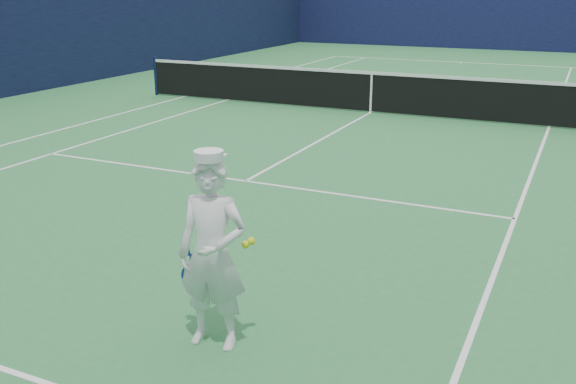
% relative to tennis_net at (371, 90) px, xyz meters
% --- Properties ---
extents(ground, '(80.00, 80.00, 0.00)m').
position_rel_tennis_net_xyz_m(ground, '(0.00, 0.00, -0.55)').
color(ground, '#2C753D').
rests_on(ground, ground).
extents(court_markings, '(11.03, 23.83, 0.01)m').
position_rel_tennis_net_xyz_m(court_markings, '(0.00, 0.00, -0.55)').
color(court_markings, white).
rests_on(court_markings, ground).
extents(windscreen_fence, '(20.12, 36.12, 4.00)m').
position_rel_tennis_net_xyz_m(windscreen_fence, '(0.00, 0.00, 1.45)').
color(windscreen_fence, '#0F1239').
rests_on(windscreen_fence, ground).
extents(tennis_net, '(12.88, 0.09, 1.07)m').
position_rel_tennis_net_xyz_m(tennis_net, '(0.00, 0.00, 0.00)').
color(tennis_net, '#141E4C').
rests_on(tennis_net, ground).
extents(tennis_player, '(0.78, 0.48, 1.74)m').
position_rel_tennis_net_xyz_m(tennis_player, '(2.09, -10.79, 0.29)').
color(tennis_player, white).
rests_on(tennis_player, ground).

